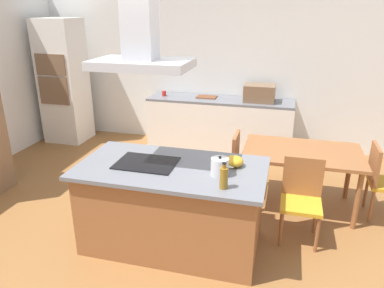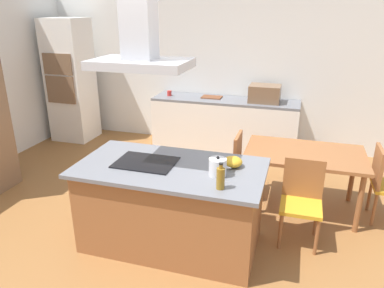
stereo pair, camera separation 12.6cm
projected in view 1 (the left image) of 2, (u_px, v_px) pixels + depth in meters
name	position (u px, v px, depth m)	size (l,w,h in m)	color
ground	(204.00, 182.00, 5.29)	(16.00, 16.00, 0.00)	#936033
wall_back	(228.00, 69.00, 6.39)	(7.20, 0.10, 2.70)	white
kitchen_island	(172.00, 206.00, 3.77)	(1.87, 1.00, 0.90)	#995B33
cooktop	(146.00, 163.00, 3.67)	(0.60, 0.44, 0.01)	black
tea_kettle	(220.00, 167.00, 3.40)	(0.22, 0.17, 0.19)	silver
olive_oil_bottle	(224.00, 177.00, 3.15)	(0.07, 0.07, 0.24)	olive
mixing_bowl	(234.00, 161.00, 3.60)	(0.19, 0.19, 0.10)	gold
back_counter	(220.00, 124.00, 6.39)	(2.48, 0.62, 0.90)	white
countertop_microwave	(260.00, 93.00, 6.02)	(0.50, 0.38, 0.28)	brown
coffee_mug_red	(164.00, 93.00, 6.43)	(0.08, 0.08, 0.09)	red
cutting_board	(207.00, 97.00, 6.33)	(0.34, 0.24, 0.02)	brown
wall_oven_stack	(64.00, 82.00, 6.63)	(0.70, 0.66, 2.20)	white
dining_table	(302.00, 157.00, 4.44)	(1.40, 0.90, 0.75)	#995B33
chair_at_right_end	(382.00, 177.00, 4.27)	(0.42, 0.42, 0.89)	gold
chair_facing_island	(301.00, 194.00, 3.89)	(0.42, 0.42, 0.89)	gold
chair_at_left_end	(227.00, 161.00, 4.71)	(0.42, 0.42, 0.89)	gold
range_hood	(140.00, 40.00, 3.25)	(0.90, 0.55, 0.78)	#ADADB2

